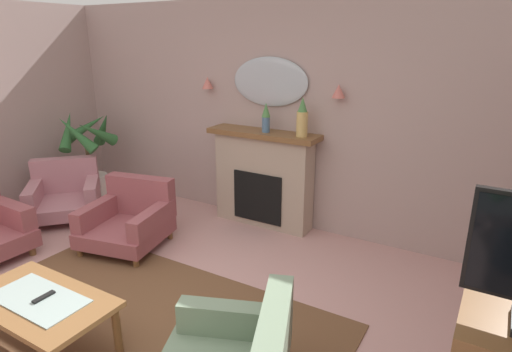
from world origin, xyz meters
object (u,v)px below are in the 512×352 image
Objects in this scene: armchair_by_coffee_table at (130,218)px; armchair_in_corner at (65,194)px; potted_plant_tall_palm at (89,158)px; wall_sconce_left at (208,83)px; wall_sconce_right at (339,91)px; fireplace at (263,179)px; mantel_vase_left at (302,119)px; wall_mirror at (270,82)px; tv_remote at (44,297)px; mantel_vase_right at (266,117)px; coffee_table at (40,306)px.

armchair_in_corner is at bearing 174.10° from armchair_by_coffee_table.
armchair_by_coffee_table is 0.76× the size of potted_plant_tall_palm.
armchair_by_coffee_table is at bearing -25.33° from potted_plant_tall_palm.
wall_sconce_left is 1.70m from wall_sconce_right.
wall_sconce_left is 2.29m from armchair_in_corner.
mantel_vase_left reaches higher than fireplace.
fireplace is at bearing -90.00° from wall_mirror.
tv_remote is (-0.20, -2.90, -1.26)m from wall_mirror.
armchair_in_corner is at bearing -140.37° from wall_sconce_left.
fireplace is 9.71× the size of wall_sconce_left.
wall_sconce_right reaches higher than potted_plant_tall_palm.
wall_mirror is 2.77m from potted_plant_tall_palm.
fireplace is 1.38m from wall_sconce_right.
wall_mirror is at bearing 106.39° from mantel_vase_right.
fireplace reaches higher than armchair_in_corner.
potted_plant_tall_palm is (-2.95, -0.50, -0.74)m from mantel_vase_left.
armchair_in_corner is (-3.13, -1.18, -1.35)m from wall_sconce_right.
wall_mirror is 2.19m from armchair_by_coffee_table.
tv_remote is at bearing -77.23° from wall_sconce_left.
armchair_by_coffee_table is at bearing -128.85° from fireplace.
wall_sconce_right reaches higher than coffee_table.
mantel_vase_right reaches higher than armchair_in_corner.
armchair_by_coffee_table is (-0.98, -1.36, -1.40)m from wall_mirror.
mantel_vase_left reaches higher than coffee_table.
tv_remote is (0.03, 0.02, 0.07)m from coffee_table.
wall_mirror is at bearing 90.00° from fireplace.
armchair_in_corner is (-2.04, 1.69, -0.08)m from coffee_table.
wall_sconce_right is 2.63m from armchair_by_coffee_table.
wall_sconce_right is 0.12× the size of armchair_in_corner.
fireplace is at bearing 150.47° from mantel_vase_right.
mantel_vase_right reaches higher than fireplace.
armchair_by_coffee_table is (-0.98, -1.22, -0.27)m from fireplace.
wall_mirror is (-0.05, 0.17, 0.37)m from mantel_vase_right.
mantel_vase_left is at bearing 20.92° from armchair_in_corner.
armchair_by_coffee_table is at bearing -95.86° from wall_sconce_left.
wall_sconce_right is (0.85, 0.09, 1.09)m from fireplace.
tv_remote is at bearing -95.34° from mantel_vase_right.
mantel_vase_right reaches higher than tv_remote.
wall_sconce_left is at bearing 172.41° from mantel_vase_right.
wall_sconce_right is 0.14× the size of armchair_by_coffee_table.
wall_sconce_left is (-0.90, 0.12, 0.32)m from mantel_vase_right.
wall_sconce_left and wall_sconce_right have the same top height.
wall_sconce_left reaches higher than fireplace.
armchair_in_corner is at bearing -154.42° from fireplace.
wall_mirror reaches higher than fireplace.
tv_remote is 1.73m from armchair_by_coffee_table.
tv_remote is 2.66m from armchair_in_corner.
armchair_in_corner is at bearing -159.08° from mantel_vase_left.
coffee_table is (0.61, -2.87, -1.28)m from wall_sconce_left.
wall_sconce_left is (-1.35, 0.12, 0.30)m from mantel_vase_left.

